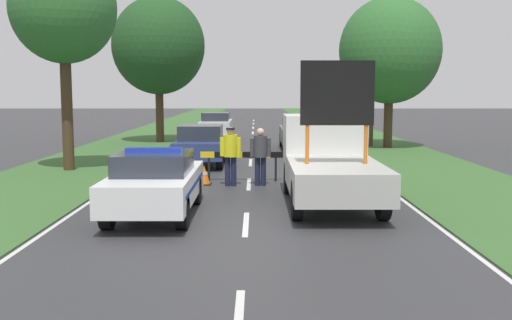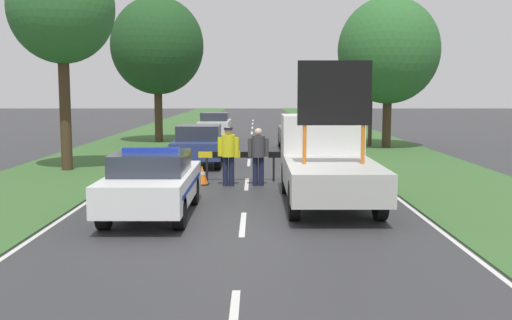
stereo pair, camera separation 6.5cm
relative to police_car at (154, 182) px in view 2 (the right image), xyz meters
The scene contains 18 objects.
ground_plane 2.30m from the police_car, 15.89° to the right, with size 160.00×160.00×0.00m, color #333335.
lane_markings 13.49m from the police_car, 81.10° to the left, with size 8.23×63.84×0.01m.
grass_verge_left 19.90m from the police_car, 102.63° to the left, with size 4.53×120.00×0.03m.
grass_verge_right 21.21m from the police_car, 66.31° to the left, with size 4.53×120.00×0.03m.
police_car is the anchor object (origin of this frame).
work_truck 4.51m from the police_car, 22.19° to the left, with size 2.15×5.40×3.54m.
road_barrier 5.54m from the police_car, 70.26° to the left, with size 2.64×0.08×0.94m.
police_officer 4.55m from the police_car, 70.20° to the left, with size 0.64×0.41×1.78m.
pedestrian_civilian 4.97m from the police_car, 60.67° to the left, with size 0.62×0.40×1.74m.
traffic_cone_near_police 4.62m from the police_car, 81.00° to the left, with size 0.43×0.43×0.59m.
traffic_cone_centre_front 6.92m from the police_car, 39.18° to the left, with size 0.53×0.53×0.72m.
queued_car_hatch_blue 9.17m from the police_car, 88.69° to the left, with size 1.79×3.92×1.55m.
queued_car_suv_grey 16.13m from the police_car, 74.19° to the left, with size 1.77×4.33×1.56m.
queued_car_van_white 21.06m from the police_car, 90.04° to the left, with size 1.73×3.95×1.57m.
roadside_tree_near_left 20.01m from the police_car, 98.76° to the left, with size 5.00×5.00×7.87m.
roadside_tree_near_right 18.80m from the police_car, 61.23° to the left, with size 4.94×4.94×7.38m.
roadside_tree_mid_left 10.13m from the police_car, 119.64° to the left, with size 3.66×3.66×7.62m.
utility_pole 18.74m from the police_car, 64.03° to the left, with size 1.20×0.20×6.69m.
Camera 2 is at (0.28, -12.91, 2.87)m, focal length 42.00 mm.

